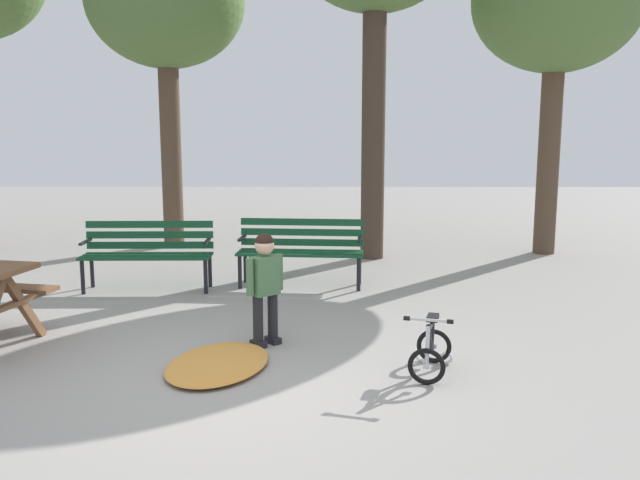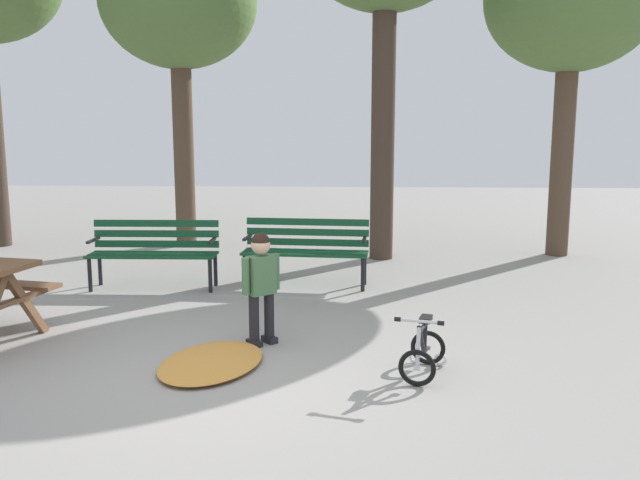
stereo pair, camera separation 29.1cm
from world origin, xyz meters
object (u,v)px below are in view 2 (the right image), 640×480
(child_standing, at_px, (261,279))
(park_bench_far_left, at_px, (154,248))
(park_bench_left, at_px, (306,246))
(kids_bicycle, at_px, (423,351))

(child_standing, bearing_deg, park_bench_far_left, 127.09)
(park_bench_left, bearing_deg, kids_bicycle, -69.36)
(park_bench_far_left, xyz_separation_m, child_standing, (1.66, -2.20, 0.12))
(kids_bicycle, bearing_deg, child_standing, 153.41)
(park_bench_far_left, distance_m, child_standing, 2.76)
(kids_bicycle, bearing_deg, park_bench_far_left, 136.70)
(park_bench_far_left, relative_size, kids_bicycle, 2.60)
(park_bench_far_left, relative_size, park_bench_left, 0.99)
(park_bench_left, bearing_deg, park_bench_far_left, -173.26)
(park_bench_left, xyz_separation_m, kids_bicycle, (1.18, -3.14, -0.31))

